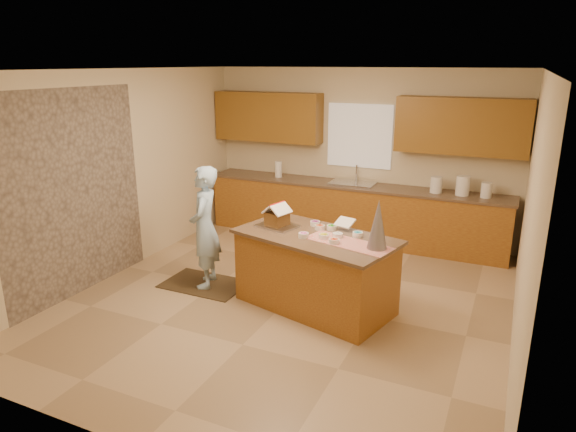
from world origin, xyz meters
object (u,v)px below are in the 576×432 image
Objects in this scene: island_base at (315,273)px; tinsel_tree at (378,224)px; gingerbread_house at (277,217)px; boy at (205,227)px.

island_base is 1.06m from tinsel_tree.
tinsel_tree reaches higher than gingerbread_house.
gingerbread_house is at bearing 75.55° from boy.
tinsel_tree is (0.75, -0.14, 0.73)m from island_base.
island_base is 3.27× the size of tinsel_tree.
tinsel_tree is 2.27m from boy.
gingerbread_house is (-0.53, 0.09, 0.59)m from island_base.
gingerbread_house is (-1.27, 0.23, -0.14)m from tinsel_tree.
tinsel_tree reaches higher than island_base.
tinsel_tree is at bearing 65.88° from boy.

